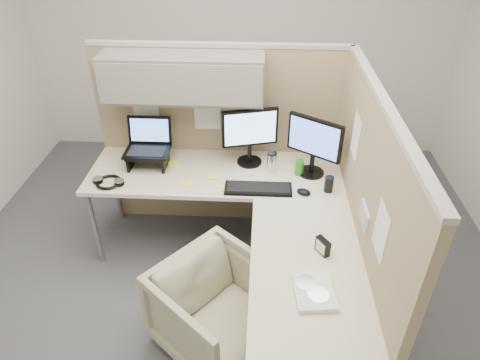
# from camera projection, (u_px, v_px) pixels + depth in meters

# --- Properties ---
(ground) EXTENTS (4.50, 4.50, 0.00)m
(ground) POSITION_uv_depth(u_px,v_px,m) (225.00, 288.00, 3.32)
(ground) COLOR #45464C
(ground) RESTS_ON ground
(partition_back) EXTENTS (2.00, 0.36, 1.63)m
(partition_back) POSITION_uv_depth(u_px,v_px,m) (204.00, 112.00, 3.40)
(partition_back) COLOR #9E8967
(partition_back) RESTS_ON ground
(partition_right) EXTENTS (0.07, 2.03, 1.63)m
(partition_right) POSITION_uv_depth(u_px,v_px,m) (361.00, 215.00, 2.76)
(partition_right) COLOR #9E8967
(partition_right) RESTS_ON ground
(desk) EXTENTS (2.00, 1.98, 0.73)m
(desk) POSITION_uv_depth(u_px,v_px,m) (243.00, 209.00, 3.03)
(desk) COLOR beige
(desk) RESTS_ON ground
(office_chair) EXTENTS (0.93, 0.93, 0.70)m
(office_chair) POSITION_uv_depth(u_px,v_px,m) (218.00, 306.00, 2.74)
(office_chair) COLOR #B2AE8D
(office_chair) RESTS_ON ground
(monitor_left) EXTENTS (0.43, 0.20, 0.47)m
(monitor_left) POSITION_uv_depth(u_px,v_px,m) (250.00, 132.00, 3.32)
(monitor_left) COLOR black
(monitor_left) RESTS_ON desk
(monitor_right) EXTENTS (0.38, 0.28, 0.47)m
(monitor_right) POSITION_uv_depth(u_px,v_px,m) (314.00, 142.00, 3.18)
(monitor_right) COLOR black
(monitor_right) RESTS_ON desk
(laptop_station) EXTENTS (0.35, 0.30, 0.36)m
(laptop_station) POSITION_uv_depth(u_px,v_px,m) (148.00, 149.00, 3.38)
(laptop_station) COLOR black
(laptop_station) RESTS_ON desk
(keyboard) EXTENTS (0.49, 0.17, 0.02)m
(keyboard) POSITION_uv_depth(u_px,v_px,m) (258.00, 189.00, 3.14)
(keyboard) COLOR black
(keyboard) RESTS_ON desk
(mouse) EXTENTS (0.12, 0.11, 0.04)m
(mouse) POSITION_uv_depth(u_px,v_px,m) (304.00, 192.00, 3.10)
(mouse) COLOR black
(mouse) RESTS_ON desk
(travel_mug) EXTENTS (0.08, 0.08, 0.16)m
(travel_mug) POSITION_uv_depth(u_px,v_px,m) (272.00, 162.00, 3.32)
(travel_mug) COLOR silver
(travel_mug) RESTS_ON desk
(soda_can_green) EXTENTS (0.07, 0.07, 0.12)m
(soda_can_green) POSITION_uv_depth(u_px,v_px,m) (329.00, 184.00, 3.11)
(soda_can_green) COLOR black
(soda_can_green) RESTS_ON desk
(soda_can_silver) EXTENTS (0.07, 0.07, 0.12)m
(soda_can_silver) POSITION_uv_depth(u_px,v_px,m) (299.00, 168.00, 3.29)
(soda_can_silver) COLOR #268C1E
(soda_can_silver) RESTS_ON desk
(sticky_note_d) EXTENTS (0.09, 0.09, 0.01)m
(sticky_note_d) POSITION_uv_depth(u_px,v_px,m) (213.00, 177.00, 3.29)
(sticky_note_d) COLOR #FFF443
(sticky_note_d) RESTS_ON desk
(sticky_note_c) EXTENTS (0.10, 0.10, 0.01)m
(sticky_note_c) POSITION_uv_depth(u_px,v_px,m) (174.00, 164.00, 3.44)
(sticky_note_c) COLOR #FFF443
(sticky_note_c) RESTS_ON desk
(sticky_note_a) EXTENTS (0.09, 0.09, 0.01)m
(sticky_note_a) POSITION_uv_depth(u_px,v_px,m) (187.00, 184.00, 3.21)
(sticky_note_a) COLOR #FFF443
(sticky_note_a) RESTS_ON desk
(sticky_note_b) EXTENTS (0.09, 0.09, 0.01)m
(sticky_note_b) POSITION_uv_depth(u_px,v_px,m) (226.00, 189.00, 3.16)
(sticky_note_b) COLOR #FFF443
(sticky_note_b) RESTS_ON desk
(headphones) EXTENTS (0.24, 0.22, 0.04)m
(headphones) POSITION_uv_depth(u_px,v_px,m) (109.00, 182.00, 3.21)
(headphones) COLOR black
(headphones) RESTS_ON desk
(paper_stack) EXTENTS (0.24, 0.29, 0.03)m
(paper_stack) POSITION_uv_depth(u_px,v_px,m) (314.00, 291.00, 2.33)
(paper_stack) COLOR white
(paper_stack) RESTS_ON desk
(desk_clock) EXTENTS (0.09, 0.11, 0.10)m
(desk_clock) POSITION_uv_depth(u_px,v_px,m) (323.00, 246.00, 2.58)
(desk_clock) COLOR black
(desk_clock) RESTS_ON desk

